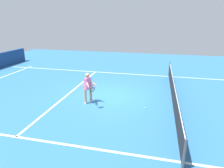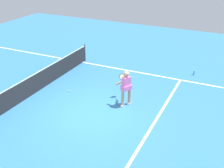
# 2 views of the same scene
# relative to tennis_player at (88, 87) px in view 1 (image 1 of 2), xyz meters

# --- Properties ---
(ground_plane) EXTENTS (28.50, 28.50, 0.00)m
(ground_plane) POSITION_rel_tennis_player_xyz_m (-1.16, 0.82, -0.85)
(ground_plane) COLOR teal
(service_line_marking) EXTENTS (9.22, 0.10, 0.01)m
(service_line_marking) POSITION_rel_tennis_player_xyz_m (-1.16, -1.52, -0.84)
(service_line_marking) COLOR white
(service_line_marking) RESTS_ON ground
(sideline_left_marking) EXTENTS (0.10, 19.93, 0.01)m
(sideline_left_marking) POSITION_rel_tennis_player_xyz_m (-5.77, 0.82, -0.84)
(sideline_left_marking) COLOR white
(sideline_left_marking) RESTS_ON ground
(sideline_right_marking) EXTENTS (0.10, 19.93, 0.01)m
(sideline_right_marking) POSITION_rel_tennis_player_xyz_m (3.45, 0.82, -0.84)
(sideline_right_marking) COLOR white
(sideline_right_marking) RESTS_ON ground
(court_net) EXTENTS (9.90, 0.08, 0.99)m
(court_net) POSITION_rel_tennis_player_xyz_m (-1.16, 4.14, -0.38)
(court_net) COLOR #4C4C51
(court_net) RESTS_ON ground
(tennis_player) EXTENTS (1.05, 0.81, 1.55)m
(tennis_player) POSITION_rel_tennis_player_xyz_m (0.00, 0.00, 0.00)
(tennis_player) COLOR tan
(tennis_player) RESTS_ON ground
(tennis_ball_near) EXTENTS (0.07, 0.07, 0.07)m
(tennis_ball_near) POSITION_rel_tennis_player_xyz_m (0.02, 2.84, -0.81)
(tennis_ball_near) COLOR #D1E533
(tennis_ball_near) RESTS_ON ground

